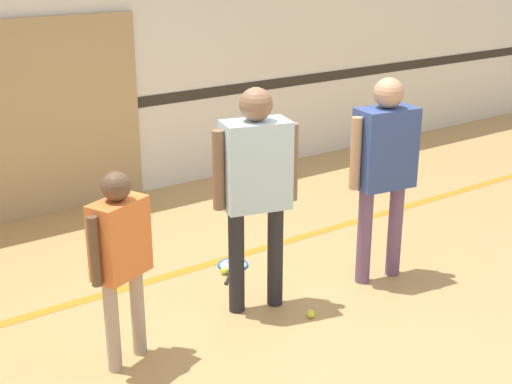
% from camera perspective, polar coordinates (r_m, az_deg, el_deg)
% --- Properties ---
extents(ground_plane, '(16.00, 16.00, 0.00)m').
position_cam_1_polar(ground_plane, '(5.53, 2.98, -9.62)').
color(ground_plane, tan).
extents(wall_back, '(16.00, 0.07, 3.20)m').
position_cam_1_polar(wall_back, '(7.67, -11.88, 10.94)').
color(wall_back, silver).
rests_on(wall_back, ground_plane).
extents(wall_panel, '(2.34, 0.05, 1.99)m').
position_cam_1_polar(wall_panel, '(7.43, -17.67, 5.44)').
color(wall_panel, tan).
rests_on(wall_panel, ground_plane).
extents(floor_stripe, '(14.40, 0.10, 0.01)m').
position_cam_1_polar(floor_stripe, '(6.34, -3.20, -5.59)').
color(floor_stripe, orange).
rests_on(floor_stripe, ground_plane).
extents(person_instructor, '(0.64, 0.38, 1.72)m').
position_cam_1_polar(person_instructor, '(5.18, 0.00, 1.23)').
color(person_instructor, '#232328').
rests_on(person_instructor, ground_plane).
extents(person_student_left, '(0.48, 0.33, 1.35)m').
position_cam_1_polar(person_student_left, '(4.65, -10.80, -4.45)').
color(person_student_left, tan).
rests_on(person_student_left, ground_plane).
extents(person_student_right, '(0.64, 0.33, 1.70)m').
position_cam_1_polar(person_student_right, '(5.76, 10.24, 2.65)').
color(person_student_right, '#6B4C70').
rests_on(person_student_right, ground_plane).
extents(racket_spare_on_floor, '(0.45, 0.47, 0.03)m').
position_cam_1_polar(racket_spare_on_floor, '(6.24, -1.89, -5.93)').
color(racket_spare_on_floor, blue).
rests_on(racket_spare_on_floor, ground_plane).
extents(tennis_ball_near_instructor, '(0.07, 0.07, 0.07)m').
position_cam_1_polar(tennis_ball_near_instructor, '(5.46, 4.40, -9.68)').
color(tennis_ball_near_instructor, '#CCE038').
rests_on(tennis_ball_near_instructor, ground_plane).
extents(tennis_ball_by_spare_racket, '(0.07, 0.07, 0.07)m').
position_cam_1_polar(tennis_ball_by_spare_racket, '(6.10, -2.54, -6.31)').
color(tennis_ball_by_spare_racket, '#CCE038').
rests_on(tennis_ball_by_spare_racket, ground_plane).
extents(tennis_ball_stray_left, '(0.07, 0.07, 0.07)m').
position_cam_1_polar(tennis_ball_stray_left, '(6.58, 10.94, -4.69)').
color(tennis_ball_stray_left, '#CCE038').
rests_on(tennis_ball_stray_left, ground_plane).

